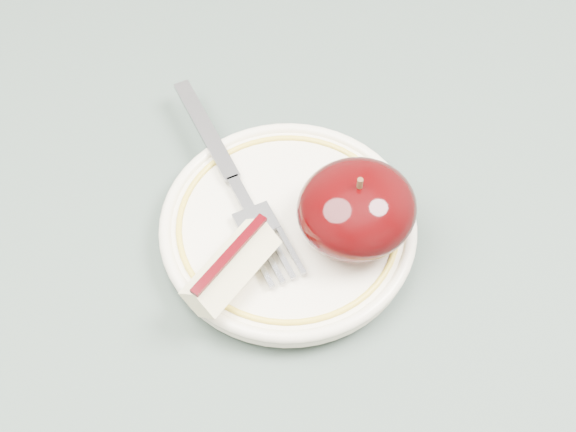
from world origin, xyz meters
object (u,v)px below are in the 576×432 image
fork (234,180)px  table (348,300)px  plate (288,227)px  apple_half (357,209)px

fork → table: bearing=-140.2°
table → fork: 0.15m
plate → fork: fork is taller
table → apple_half: 0.13m
plate → apple_half: apple_half is taller
plate → apple_half: 0.06m
table → plate: size_ratio=4.95×
table → fork: (-0.06, 0.08, 0.11)m
plate → apple_half: bearing=-33.3°
plate → fork: (-0.02, 0.05, 0.01)m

